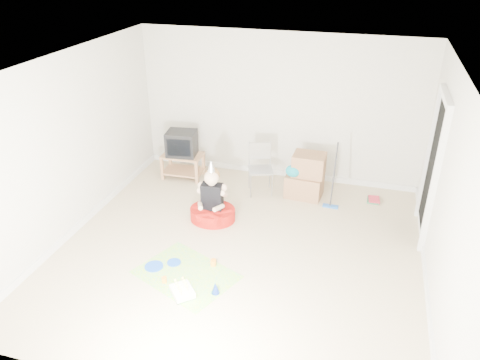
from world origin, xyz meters
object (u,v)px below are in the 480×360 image
(crt_tv, at_px, (182,143))
(seated_woman, at_px, (212,207))
(birthday_cake, at_px, (182,292))
(tv_stand, at_px, (183,164))
(folding_chair, at_px, (261,170))
(cardboard_boxes, at_px, (306,176))

(crt_tv, distance_m, seated_woman, 1.67)
(birthday_cake, bearing_deg, crt_tv, 112.00)
(tv_stand, bearing_deg, crt_tv, -45.00)
(tv_stand, height_order, folding_chair, folding_chair)
(tv_stand, xyz_separation_m, birthday_cake, (1.22, -3.02, -0.22))
(folding_chair, height_order, birthday_cake, folding_chair)
(crt_tv, xyz_separation_m, cardboard_boxes, (2.26, -0.09, -0.30))
(crt_tv, relative_size, birthday_cake, 1.30)
(crt_tv, relative_size, folding_chair, 0.58)
(tv_stand, relative_size, folding_chair, 0.83)
(folding_chair, relative_size, seated_woman, 0.87)
(birthday_cake, bearing_deg, seated_woman, 96.93)
(folding_chair, distance_m, seated_woman, 1.20)
(tv_stand, relative_size, birthday_cake, 1.87)
(tv_stand, bearing_deg, folding_chair, -7.12)
(crt_tv, bearing_deg, cardboard_boxes, -9.81)
(folding_chair, height_order, cardboard_boxes, folding_chair)
(folding_chair, bearing_deg, birthday_cake, -95.78)
(cardboard_boxes, height_order, birthday_cake, cardboard_boxes)
(folding_chair, bearing_deg, tv_stand, 172.88)
(crt_tv, xyz_separation_m, birthday_cake, (1.22, -3.02, -0.63))
(crt_tv, height_order, seated_woman, seated_woman)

